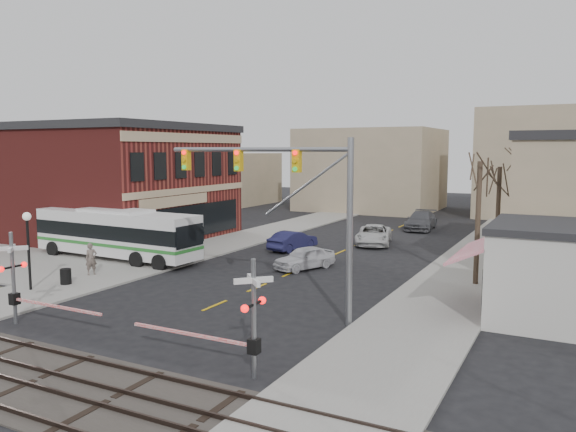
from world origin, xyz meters
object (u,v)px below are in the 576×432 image
Objects in this scene: rr_crossing_west at (20,280)px; car_d at (421,221)px; street_lamp at (28,234)px; traffic_signal_mast at (295,191)px; pedestrian_far at (150,247)px; pedestrian_near at (91,259)px; transit_bus at (116,233)px; car_c at (374,235)px; car_a at (305,258)px; trash_bin at (66,276)px; car_b at (293,241)px; rr_crossing_east at (243,318)px.

car_d is at bearing 77.90° from rr_crossing_west.
traffic_signal_mast is at bearing 9.73° from street_lamp.
rr_crossing_west is 2.91× the size of pedestrian_far.
traffic_signal_mast is 4.91× the size of pedestrian_near.
street_lamp is (-14.43, -2.47, -2.62)m from traffic_signal_mast.
transit_bus is 28.34m from car_d.
rr_crossing_west reaches higher than car_c.
car_d is (2.09, 20.92, 0.14)m from car_a.
pedestrian_near is (2.45, -4.55, -0.80)m from transit_bus.
rr_crossing_west is at bearing -55.57° from trash_bin.
traffic_signal_mast is at bearing 127.81° from car_b.
car_d is (11.83, 31.05, 0.31)m from trash_bin.
trash_bin is (2.96, -6.89, -1.32)m from transit_bus.
trash_bin is at bearing -110.82° from car_a.
car_b is 2.27× the size of pedestrian_far.
rr_crossing_east is (18.23, -12.91, 0.11)m from transit_bus.
trash_bin is (-15.27, 6.02, -1.42)m from rr_crossing_east.
traffic_signal_mast reaches higher than rr_crossing_west.
pedestrian_far is at bearing 4.65° from transit_bus.
transit_bus is 14.40m from rr_crossing_west.
car_b is (6.70, 17.49, -2.36)m from street_lamp.
rr_crossing_east reaches higher than pedestrian_near.
pedestrian_near is at bearing -117.89° from car_d.
rr_crossing_east is at bearing -94.05° from pedestrian_near.
trash_bin is at bearing -135.20° from pedestrian_far.
rr_crossing_west reaches higher than car_d.
pedestrian_far reaches higher than car_c.
street_lamp is 35.15m from car_d.
transit_bus is 22.34m from rr_crossing_east.
rr_crossing_west is 21.64m from car_b.
rr_crossing_east is at bearing -77.43° from traffic_signal_mast.
car_a is at bearing 108.92° from rr_crossing_east.
rr_crossing_west is 9.27m from pedestrian_near.
rr_crossing_west is (6.90, -12.64, 0.11)m from transit_bus.
car_a reaches higher than trash_bin.
rr_crossing_east is 27.40m from car_c.
car_c is at bearing 99.82° from rr_crossing_east.
transit_bus is at bearing 118.64° from rr_crossing_west.
transit_bus is 7.62m from trash_bin.
traffic_signal_mast is 1.66× the size of rr_crossing_west.
transit_bus is 12.68m from car_b.
car_d is 3.05× the size of pedestrian_far.
transit_bus is 9.01m from street_lamp.
transit_bus is at bearing -126.11° from car_d.
street_lamp reaches higher than pedestrian_near.
car_c is (-4.67, 26.97, -1.20)m from rr_crossing_east.
car_c is 10.17m from car_d.
car_b is 0.75× the size of car_d.
traffic_signal_mast is 15.10m from pedestrian_near.
pedestrian_far is (-0.21, 7.11, 0.54)m from trash_bin.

